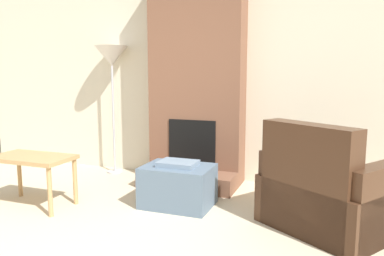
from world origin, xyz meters
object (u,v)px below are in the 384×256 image
side_table (32,163)px  armchair (325,196)px  ottoman (178,185)px  floor_lamp_left (112,59)px

side_table → armchair: bearing=8.1°
ottoman → side_table: size_ratio=0.85×
armchair → floor_lamp_left: (-2.71, 1.02, 1.22)m
side_table → floor_lamp_left: bearing=87.3°
ottoman → side_table: 1.49m
side_table → floor_lamp_left: (0.07, 1.42, 1.08)m
armchair → floor_lamp_left: floor_lamp_left is taller
ottoman → floor_lamp_left: floor_lamp_left is taller
ottoman → floor_lamp_left: size_ratio=0.41×
armchair → floor_lamp_left: bearing=14.0°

